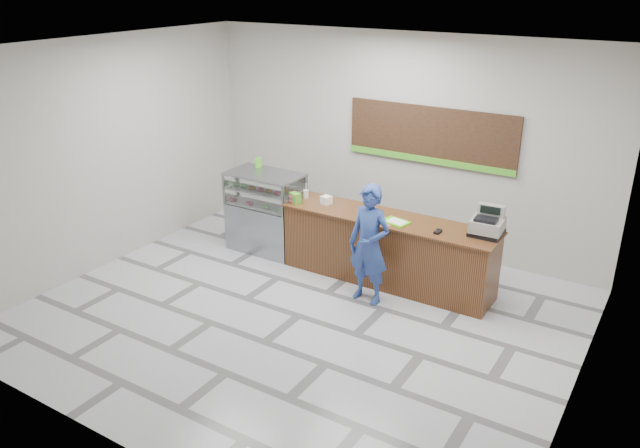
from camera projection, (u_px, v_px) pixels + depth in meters
The scene contains 16 objects.
floor at pixel (299, 316), 8.47m from camera, with size 7.00×7.00×0.00m, color #BCBCC0.
back_wall at pixel (399, 142), 10.16m from camera, with size 7.00×7.00×0.00m, color #BCB7AD.
ceiling at pixel (295, 50), 7.14m from camera, with size 7.00×7.00×0.00m, color silver.
sales_counter at pixel (387, 250), 9.22m from camera, with size 3.26×0.76×1.03m.
display_case at pixel (266, 211), 10.25m from camera, with size 1.22×0.72×1.33m.
menu_board at pixel (430, 136), 9.79m from camera, with size 2.80×0.06×0.90m.
cash_register at pixel (488, 224), 8.40m from camera, with size 0.44×0.46×0.40m.
card_terminal at pixel (438, 232), 8.49m from camera, with size 0.07×0.14×0.04m, color black.
serving_tray at pixel (396, 222), 8.85m from camera, with size 0.42×0.34×0.02m.
napkin_box at pixel (326, 200), 9.53m from camera, with size 0.14×0.14×0.12m, color white.
straw_cup at pixel (306, 194), 9.78m from camera, with size 0.08×0.08×0.13m, color silver.
promo_box at pixel (295, 198), 9.58m from camera, with size 0.17×0.12×0.15m, color #52BA2A.
donut_decal at pixel (386, 224), 8.80m from camera, with size 0.17×0.17×0.00m, color #CF5475.
green_cup_left at pixel (257, 163), 10.28m from camera, with size 0.09×0.09×0.14m, color #52BA2A.
green_cup_right at pixel (259, 162), 10.30m from camera, with size 0.10×0.10×0.15m, color #52BA2A.
customer at pixel (369, 245), 8.56m from camera, with size 0.62×0.41×1.71m, color #2B448D.
Camera 1 is at (4.13, -6.10, 4.36)m, focal length 35.00 mm.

